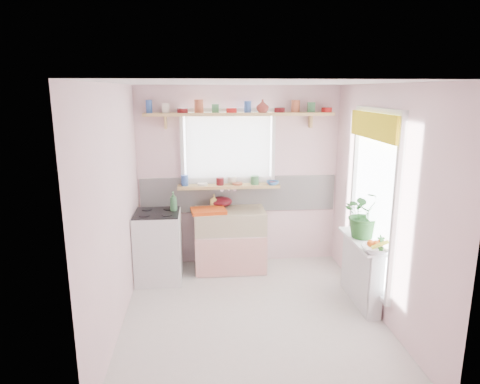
{
  "coord_description": "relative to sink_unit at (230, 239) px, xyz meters",
  "views": [
    {
      "loc": [
        -0.54,
        -4.25,
        2.44
      ],
      "look_at": [
        -0.08,
        0.55,
        1.28
      ],
      "focal_mm": 32.0,
      "sensor_mm": 36.0,
      "label": 1
    }
  ],
  "objects": [
    {
      "name": "shelf_crockery",
      "position": [
        0.11,
        0.18,
        1.76
      ],
      "size": [
        2.47,
        0.11,
        0.12
      ],
      "color": "#3359A5",
      "rests_on": "pine_shelf"
    },
    {
      "name": "room",
      "position": [
        0.81,
        -0.43,
        0.94
      ],
      "size": [
        3.2,
        3.2,
        3.2
      ],
      "color": "silver",
      "rests_on": "ground"
    },
    {
      "name": "fruit_bowl",
      "position": [
        1.43,
        -1.49,
        0.38
      ],
      "size": [
        0.36,
        0.36,
        0.07
      ],
      "primitive_type": "imported",
      "rotation": [
        0.0,
        0.0,
        -0.29
      ],
      "color": "silver",
      "rests_on": "radiator_ledge"
    },
    {
      "name": "cooker",
      "position": [
        -0.95,
        -0.24,
        0.03
      ],
      "size": [
        0.58,
        0.58,
        0.93
      ],
      "color": "white",
      "rests_on": "ground"
    },
    {
      "name": "shelf_vase",
      "position": [
        0.45,
        0.12,
        1.79
      ],
      "size": [
        0.22,
        0.22,
        0.17
      ],
      "primitive_type": "imported",
      "rotation": [
        0.0,
        0.0,
        0.42
      ],
      "color": "#94372D",
      "rests_on": "pine_shelf"
    },
    {
      "name": "herb_pot",
      "position": [
        1.48,
        -1.49,
        0.44
      ],
      "size": [
        0.11,
        0.09,
        0.19
      ],
      "primitive_type": "imported",
      "rotation": [
        0.0,
        0.0,
        0.22
      ],
      "color": "#2D7131",
      "rests_on": "radiator_ledge"
    },
    {
      "name": "jade_plant",
      "position": [
        1.48,
        -1.02,
        0.63
      ],
      "size": [
        0.54,
        0.48,
        0.56
      ],
      "primitive_type": "imported",
      "rotation": [
        0.0,
        0.0,
        -0.08
      ],
      "color": "#265B24",
      "rests_on": "radiator_ledge"
    },
    {
      "name": "windowsill",
      "position": [
        -0.0,
        0.19,
        0.71
      ],
      "size": [
        1.4,
        0.22,
        0.04
      ],
      "primitive_type": "cube",
      "color": "#D8B46E",
      "rests_on": "room"
    },
    {
      "name": "radiator_ledge",
      "position": [
        1.45,
        -1.09,
        -0.03
      ],
      "size": [
        0.22,
        0.95,
        0.78
      ],
      "color": "white",
      "rests_on": "ground"
    },
    {
      "name": "sink_unit",
      "position": [
        0.0,
        0.0,
        0.0
      ],
      "size": [
        0.95,
        0.65,
        1.11
      ],
      "color": "white",
      "rests_on": "ground"
    },
    {
      "name": "colander",
      "position": [
        -0.1,
        0.21,
        0.49
      ],
      "size": [
        0.33,
        0.33,
        0.14
      ],
      "primitive_type": "ellipsoid",
      "rotation": [
        0.0,
        0.0,
        0.09
      ],
      "color": "#540E17",
      "rests_on": "sink_unit"
    },
    {
      "name": "sill_bowl",
      "position": [
        0.6,
        0.13,
        0.76
      ],
      "size": [
        0.2,
        0.2,
        0.05
      ],
      "primitive_type": "imported",
      "rotation": [
        0.0,
        0.0,
        0.2
      ],
      "color": "#3873B8",
      "rests_on": "windowsill"
    },
    {
      "name": "sill_crockery",
      "position": [
        -0.05,
        0.19,
        0.78
      ],
      "size": [
        1.35,
        0.11,
        0.12
      ],
      "color": "#3359A5",
      "rests_on": "windowsill"
    },
    {
      "name": "soap_bottle_sink",
      "position": [
        -0.21,
        0.16,
        0.51
      ],
      "size": [
        0.11,
        0.11,
        0.19
      ],
      "primitive_type": "imported",
      "rotation": [
        0.0,
        0.0,
        -0.34
      ],
      "color": "#F6DF6D",
      "rests_on": "sink_unit"
    },
    {
      "name": "pine_shelf",
      "position": [
        0.15,
        0.18,
        1.69
      ],
      "size": [
        2.52,
        0.24,
        0.04
      ],
      "primitive_type": "cube",
      "color": "#D8B46E",
      "rests_on": "room"
    },
    {
      "name": "dish_tray",
      "position": [
        -0.29,
        -0.08,
        0.44
      ],
      "size": [
        0.49,
        0.39,
        0.04
      ],
      "primitive_type": "cube",
      "rotation": [
        0.0,
        0.0,
        0.12
      ],
      "color": "#E14B14",
      "rests_on": "sink_unit"
    },
    {
      "name": "sill_cup",
      "position": [
        0.05,
        0.25,
        0.78
      ],
      "size": [
        0.16,
        0.16,
        0.1
      ],
      "primitive_type": "imported",
      "rotation": [
        0.0,
        0.0,
        0.25
      ],
      "color": "beige",
      "rests_on": "windowsill"
    },
    {
      "name": "cooker_bottle",
      "position": [
        -0.74,
        -0.18,
        0.61
      ],
      "size": [
        0.11,
        0.11,
        0.25
      ],
      "primitive_type": "imported",
      "rotation": [
        0.0,
        0.0,
        -0.15
      ],
      "color": "#3E7C4A",
      "rests_on": "cooker"
    },
    {
      "name": "fruit",
      "position": [
        1.43,
        -1.49,
        0.44
      ],
      "size": [
        0.2,
        0.14,
        0.1
      ],
      "color": "orange",
      "rests_on": "fruit_bowl"
    }
  ]
}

